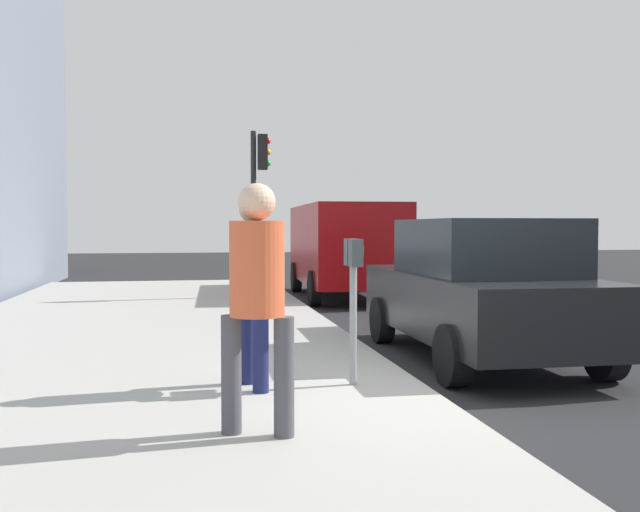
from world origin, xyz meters
The scene contains 8 objects.
ground_plane centered at (0.00, 0.00, 0.00)m, with size 80.00×80.00×0.00m, color #232326.
sidewalk_slab centered at (0.00, 3.00, 0.07)m, with size 28.00×6.00×0.15m, color #A8A59E.
parking_meter centered at (0.18, 0.69, 1.17)m, with size 0.36×0.12×1.41m.
pedestrian_at_meter centered at (0.21, 1.65, 1.24)m, with size 0.54×0.40×1.83m.
pedestrian_bystander centered at (-1.30, 1.76, 1.25)m, with size 0.40×0.52×1.84m.
parked_sedan_near centered at (1.90, -1.35, 0.89)m, with size 4.42×2.01×1.77m.
parked_van_far centered at (9.83, -1.35, 1.26)m, with size 5.27×2.27×2.18m.
traffic_signal centered at (8.96, 0.76, 2.58)m, with size 0.24×0.44×3.60m.
Camera 1 is at (-6.42, 2.24, 1.68)m, focal length 39.66 mm.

